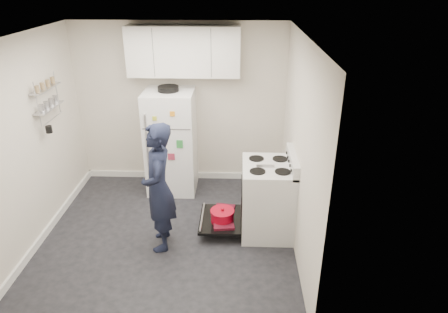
{
  "coord_description": "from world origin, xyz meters",
  "views": [
    {
      "loc": [
        0.88,
        -4.28,
        3.11
      ],
      "look_at": [
        0.72,
        0.17,
        1.05
      ],
      "focal_mm": 32.0,
      "sensor_mm": 36.0,
      "label": 1
    }
  ],
  "objects_px": {
    "electric_range": "(266,199)",
    "person": "(159,188)",
    "open_oven_door": "(222,217)",
    "refrigerator": "(171,141)"
  },
  "relations": [
    {
      "from": "electric_range",
      "to": "person",
      "type": "bearing_deg",
      "value": -164.77
    },
    {
      "from": "electric_range",
      "to": "open_oven_door",
      "type": "distance_m",
      "value": 0.64
    },
    {
      "from": "refrigerator",
      "to": "person",
      "type": "xyz_separation_m",
      "value": [
        0.08,
        -1.45,
        0.01
      ]
    },
    {
      "from": "electric_range",
      "to": "open_oven_door",
      "type": "xyz_separation_m",
      "value": [
        -0.58,
        -0.03,
        -0.27
      ]
    },
    {
      "from": "electric_range",
      "to": "refrigerator",
      "type": "bearing_deg",
      "value": 141.51
    },
    {
      "from": "open_oven_door",
      "to": "refrigerator",
      "type": "bearing_deg",
      "value": 125.55
    },
    {
      "from": "electric_range",
      "to": "person",
      "type": "height_order",
      "value": "person"
    },
    {
      "from": "electric_range",
      "to": "open_oven_door",
      "type": "height_order",
      "value": "electric_range"
    },
    {
      "from": "refrigerator",
      "to": "person",
      "type": "distance_m",
      "value": 1.46
    },
    {
      "from": "open_oven_door",
      "to": "refrigerator",
      "type": "height_order",
      "value": "refrigerator"
    }
  ]
}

